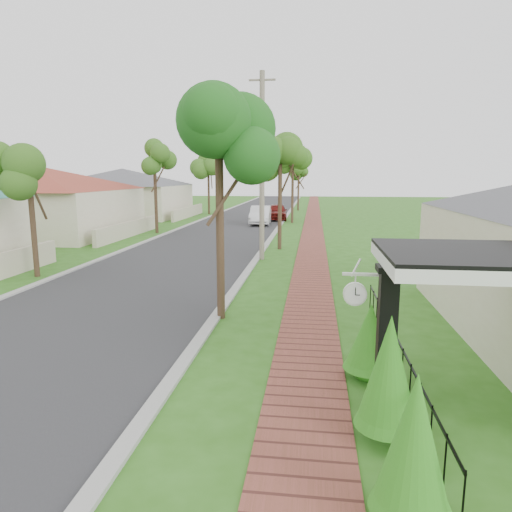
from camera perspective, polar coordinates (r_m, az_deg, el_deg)
The scene contains 16 objects.
ground at distance 9.84m, azimuth -13.51°, elevation -13.84°, with size 160.00×160.00×0.00m, color #2D6016.
road at distance 29.35m, azimuth -5.25°, elevation 2.28°, with size 7.00×120.00×0.02m, color #28282B.
kerb_right at distance 28.78m, azimuth 1.87°, elevation 2.17°, with size 0.30×120.00×0.10m, color #9E9E99.
kerb_left at distance 30.34m, azimuth -12.00°, elevation 2.36°, with size 0.30×120.00×0.10m, color #9E9E99.
sidewalk at distance 28.66m, azimuth 7.05°, elevation 2.06°, with size 1.50×120.00×0.03m, color brown.
porch_post at distance 8.00m, azimuth 15.92°, elevation -10.98°, with size 0.48×0.48×2.52m.
picket_fence at distance 9.19m, azimuth 17.02°, elevation -12.17°, with size 0.03×8.02×1.00m.
street_trees at distance 35.78m, azimuth -2.77°, elevation 10.98°, with size 10.70×37.65×5.89m.
hedge_row at distance 7.39m, azimuth 15.93°, elevation -14.75°, with size 0.89×4.77×2.05m.
far_house_red at distance 33.81m, azimuth -25.68°, elevation 6.35°, with size 15.56×15.56×4.60m.
far_house_grey at distance 46.19m, azimuth -16.22°, elevation 7.66°, with size 15.56×15.56×4.60m.
parked_car_red at distance 41.07m, azimuth 2.68°, elevation 5.53°, with size 1.69×4.21×1.43m, color #61110E.
parked_car_white at distance 37.21m, azimuth 0.56°, elevation 5.10°, with size 1.56×4.48×1.48m, color white.
near_tree at distance 12.33m, azimuth -4.66°, elevation 13.13°, with size 2.25×2.25×5.78m.
utility_pole at distance 21.32m, azimuth 0.75°, elevation 11.07°, with size 1.20×0.24×8.53m.
station_clock at distance 8.07m, azimuth 12.33°, elevation -4.46°, with size 0.68×0.13×0.58m.
Camera 1 is at (3.32, -8.39, 3.94)m, focal length 32.00 mm.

